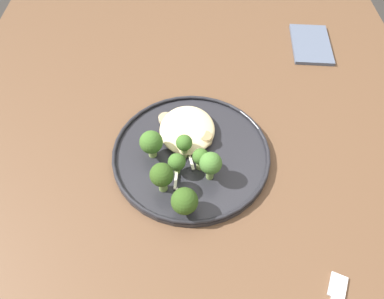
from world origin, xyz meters
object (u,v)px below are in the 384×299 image
Objects in this scene: seared_scallop_tiny_bay at (194,131)px; broccoli_floret_front_edge at (214,164)px; seared_scallop_half_hidden at (208,139)px; seared_scallop_center_golden at (168,119)px; folded_napkin at (313,44)px; seared_scallop_large_seared at (175,134)px; broccoli_floret_tall_stalk at (165,176)px; broccoli_floret_near_rim at (180,162)px; broccoli_floret_rear_charred at (203,157)px; broccoli_floret_beside_noodles at (154,143)px; broccoli_floret_split_head at (187,144)px; dinner_plate at (192,153)px; broccoli_floret_center_pile at (188,201)px.

seared_scallop_tiny_bay is 0.11m from broccoli_floret_front_edge.
seared_scallop_tiny_bay is 0.03m from seared_scallop_half_hidden.
broccoli_floret_front_edge is (-0.13, -0.08, 0.03)m from seared_scallop_center_golden.
folded_napkin is (0.31, -0.26, -0.02)m from seared_scallop_half_hidden.
broccoli_floret_tall_stalk is at bearing 173.33° from seared_scallop_large_seared.
seared_scallop_tiny_bay is 1.21× the size of seared_scallop_large_seared.
seared_scallop_large_seared is at bearing 36.95° from broccoli_floret_front_edge.
seared_scallop_tiny_bay is 0.21× the size of folded_napkin.
broccoli_floret_near_rim is at bearing 141.92° from seared_scallop_half_hidden.
broccoli_floret_tall_stalk is 1.36× the size of broccoli_floret_rear_charred.
broccoli_floret_beside_noodles reaches higher than broccoli_floret_split_head.
seared_scallop_center_golden is at bearing 55.22° from seared_scallop_half_hidden.
seared_scallop_tiny_bay is 0.04m from seared_scallop_large_seared.
dinner_plate reaches higher than folded_napkin.
broccoli_floret_rear_charred is (-0.03, -0.09, -0.01)m from broccoli_floret_beside_noodles.
broccoli_floret_split_head is at bearing 0.81° from broccoli_floret_center_pile.
broccoli_floret_rear_charred reaches higher than seared_scallop_center_golden.
broccoli_floret_beside_noodles is at bearing 93.72° from dinner_plate.
folded_napkin is (0.29, -0.29, -0.02)m from seared_scallop_tiny_bay.
broccoli_floret_tall_stalk is at bearing 106.17° from broccoli_floret_front_edge.
broccoli_floret_center_pile reaches higher than seared_scallop_center_golden.
broccoli_floret_front_edge is at bearing -101.04° from broccoli_floret_near_rim.
broccoli_floret_tall_stalk is at bearing 149.71° from dinner_plate.
seared_scallop_center_golden is 0.12m from broccoli_floret_near_rim.
dinner_plate is at bearing -27.11° from broccoli_floret_near_rim.
seared_scallop_center_golden is 0.49× the size of broccoli_floret_center_pile.
seared_scallop_center_golden reaches higher than dinner_plate.
broccoli_floret_beside_noodles is 0.09m from broccoli_floret_rear_charred.
seared_scallop_tiny_bay is at bearing -13.51° from broccoli_floret_split_head.
broccoli_floret_front_edge is 0.41× the size of folded_napkin.
broccoli_floret_front_edge is 0.47m from folded_napkin.
seared_scallop_tiny_bay is 0.71× the size of broccoli_floret_near_rim.
broccoli_floret_beside_noodles is 0.06m from broccoli_floret_split_head.
seared_scallop_half_hidden is at bearing -10.57° from broccoli_floret_rear_charred.
broccoli_floret_split_head is at bearing 49.88° from broccoli_floret_rear_charred.
dinner_plate is 0.04m from seared_scallop_half_hidden.
folded_napkin is (0.26, -0.34, -0.02)m from seared_scallop_center_golden.
broccoli_floret_near_rim reaches higher than seared_scallop_tiny_bay.
broccoli_floret_front_edge is at bearing -146.12° from dinner_plate.
seared_scallop_half_hidden is 0.49× the size of broccoli_floret_split_head.
broccoli_floret_near_rim is 0.30× the size of folded_napkin.
broccoli_floret_split_head is (-0.01, 0.01, 0.04)m from dinner_plate.
broccoli_floret_rear_charred is (0.05, -0.06, -0.01)m from broccoli_floret_tall_stalk.
broccoli_floret_near_rim is (0.03, -0.02, -0.01)m from broccoli_floret_tall_stalk.
broccoli_floret_beside_noodles reaches higher than broccoli_floret_near_rim.
seared_scallop_tiny_bay is 0.59× the size of broccoli_floret_center_pile.
broccoli_floret_tall_stalk is at bearing 125.16° from broccoli_floret_rear_charred.
seared_scallop_large_seared is 0.06m from broccoli_floret_beside_noodles.
dinner_plate is 0.05m from seared_scallop_large_seared.
broccoli_floret_rear_charred is (0.01, -0.04, -0.00)m from broccoli_floret_near_rim.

